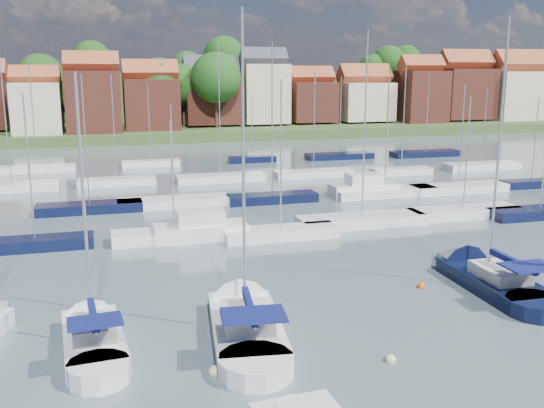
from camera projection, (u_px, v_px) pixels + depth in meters
name	position (u px, v px, depth m)	size (l,w,h in m)	color
ground	(220.00, 188.00, 66.22)	(260.00, 260.00, 0.00)	#4E6169
sailboat_left	(92.00, 333.00, 28.70)	(3.39, 10.09, 13.55)	silver
sailboat_centre	(243.00, 316.00, 30.65)	(4.72, 12.58, 16.64)	silver
sailboat_navy	(479.00, 275.00, 36.87)	(3.54, 12.20, 16.76)	black
buoy_b	(274.00, 385.00, 24.65)	(0.53, 0.53, 0.53)	beige
buoy_c	(214.00, 374.00, 25.57)	(0.52, 0.52, 0.52)	beige
buoy_d	(390.00, 362.00, 26.64)	(0.48, 0.48, 0.48)	beige
buoy_e	(421.00, 288.00, 35.71)	(0.48, 0.48, 0.48)	#D85914
marina_field	(247.00, 191.00, 62.06)	(79.62, 41.41, 15.93)	silver
far_shore_town	(160.00, 103.00, 152.99)	(212.46, 90.00, 22.27)	#374C26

